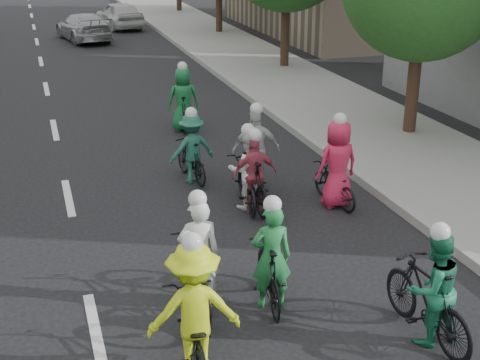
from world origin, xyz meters
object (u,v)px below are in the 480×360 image
cyclist_4 (336,172)px  cyclist_8 (255,159)px  cyclist_1 (430,295)px  follow_car_trail (119,15)px  cyclist_9 (183,105)px  cyclist_6 (247,178)px  cyclist_3 (254,179)px  follow_car_lead (83,27)px  cyclist_2 (194,321)px  cyclist_7 (192,153)px  cyclist_0 (198,267)px  cyclist_5 (270,267)px

cyclist_4 → cyclist_8: 1.82m
cyclist_1 → follow_car_trail: size_ratio=0.46×
cyclist_9 → follow_car_trail: 19.27m
cyclist_8 → cyclist_6: bearing=69.9°
cyclist_3 → cyclist_4: size_ratio=0.92×
follow_car_lead → cyclist_9: bearing=83.2°
cyclist_1 → cyclist_2: size_ratio=0.99×
cyclist_4 → cyclist_8: bearing=-54.2°
cyclist_7 → follow_car_trail: 23.09m
cyclist_1 → cyclist_2: (-3.11, 0.28, 0.04)m
cyclist_0 → cyclist_5: size_ratio=1.05×
cyclist_2 → cyclist_6: cyclist_2 is taller
cyclist_0 → cyclist_3: bearing=-117.8°
cyclist_9 → cyclist_1: bearing=102.8°
cyclist_1 → cyclist_9: bearing=-89.3°
cyclist_6 → follow_car_lead: 21.23m
cyclist_4 → cyclist_5: 3.97m
cyclist_4 → cyclist_8: size_ratio=1.02×
follow_car_lead → follow_car_trail: size_ratio=1.07×
cyclist_5 → cyclist_9: size_ratio=0.93×
cyclist_6 → cyclist_8: (0.49, 0.93, 0.03)m
cyclist_5 → cyclist_6: bearing=-94.0°
cyclist_0 → cyclist_3: size_ratio=1.05×
cyclist_4 → cyclist_7: 3.18m
follow_car_trail → cyclist_0: bearing=74.2°
cyclist_1 → cyclist_5: 2.24m
follow_car_lead → cyclist_8: bearing=83.6°
cyclist_4 → follow_car_lead: 21.82m
cyclist_8 → cyclist_0: bearing=68.7°
cyclist_1 → cyclist_0: bearing=-38.1°
cyclist_2 → cyclist_7: 6.56m
cyclist_4 → follow_car_trail: cyclist_4 is taller
cyclist_1 → cyclist_2: 3.13m
cyclist_2 → cyclist_0: bearing=-100.5°
follow_car_trail → cyclist_6: bearing=77.6°
cyclist_6 → follow_car_lead: cyclist_6 is taller
cyclist_7 → follow_car_lead: 19.52m
cyclist_7 → follow_car_lead: (-0.47, 19.52, 0.00)m
cyclist_8 → cyclist_2: bearing=71.9°
cyclist_2 → follow_car_trail: size_ratio=0.46×
follow_car_lead → follow_car_trail: follow_car_trail is taller
cyclist_3 → cyclist_7: (-0.77, 1.84, 0.02)m
cyclist_4 → cyclist_9: bearing=-79.9°
cyclist_1 → cyclist_8: bearing=-90.2°
cyclist_1 → follow_car_lead: 26.25m
cyclist_9 → cyclist_3: bearing=98.7°
cyclist_9 → follow_car_lead: bearing=-77.9°
cyclist_1 → cyclist_6: (-0.89, 4.98, -0.06)m
cyclist_2 → follow_car_trail: (3.26, 29.41, -0.00)m
cyclist_7 → cyclist_3: bearing=103.9°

